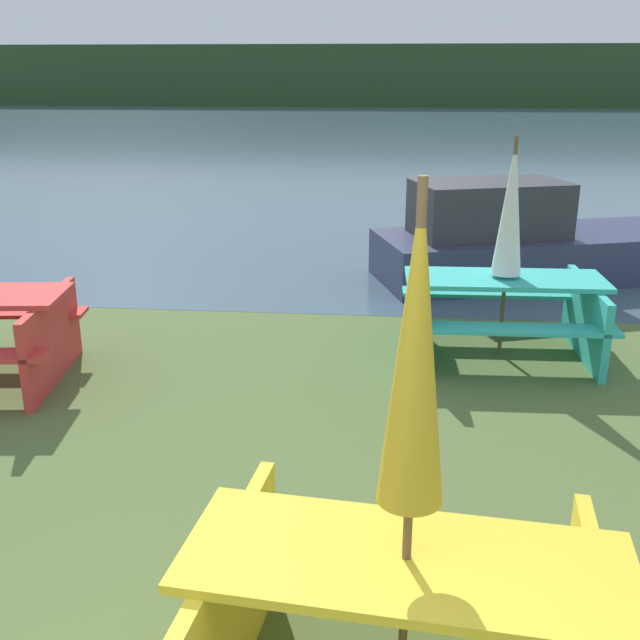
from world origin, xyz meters
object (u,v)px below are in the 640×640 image
Objects in this scene: umbrella_gold at (415,354)px; boat at (527,243)px; picnic_table_teal at (503,308)px; umbrella_white at (511,208)px; picnic_table_yellow at (404,622)px.

umbrella_gold is 0.51× the size of boat.
picnic_table_teal is 0.91× the size of umbrella_white.
umbrella_white reaches higher than boat.
picnic_table_teal is (0.97, 4.33, -0.01)m from picnic_table_yellow.
umbrella_white is (0.97, 4.33, 0.94)m from picnic_table_yellow.
boat is (0.68, 2.80, -0.00)m from picnic_table_teal.
picnic_table_yellow is at bearing -120.43° from boat.
picnic_table_teal is 0.42× the size of boat.
picnic_table_yellow is 1.03× the size of picnic_table_teal.
boat is (1.65, 7.13, -1.19)m from umbrella_gold.
umbrella_gold is 1.11× the size of umbrella_white.
boat is (0.68, 2.80, -0.95)m from umbrella_white.
umbrella_gold is 7.42m from boat.
umbrella_white reaches higher than picnic_table_yellow.
picnic_table_teal is at bearing 90.00° from umbrella_white.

